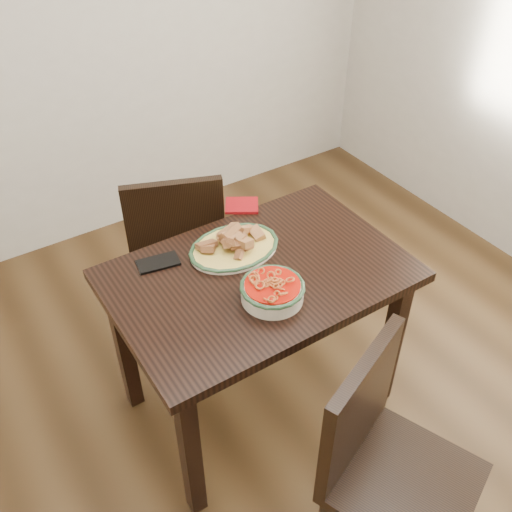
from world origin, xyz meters
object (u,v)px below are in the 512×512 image
dining_table (259,294)px  chair_far (177,242)px  noodle_bowl (272,289)px  chair_near (384,457)px  smartphone (158,263)px  fish_plate (234,241)px

dining_table → chair_far: chair_far is taller
chair_far → noodle_bowl: chair_far is taller
chair_near → noodle_bowl: size_ratio=3.91×
chair_far → smartphone: bearing=78.5°
dining_table → chair_near: bearing=-89.9°
chair_near → noodle_bowl: (-0.04, 0.57, 0.29)m
noodle_bowl → chair_far: bearing=90.7°
dining_table → chair_far: (-0.05, 0.62, -0.14)m
noodle_bowl → smartphone: noodle_bowl is taller
fish_plate → smartphone: bearing=163.3°
dining_table → fish_plate: fish_plate is taller
chair_near → fish_plate: 0.92m
dining_table → fish_plate: bearing=93.8°
chair_far → smartphone: size_ratio=5.74×
chair_far → chair_near: 1.34m
fish_plate → noodle_bowl: fish_plate is taller
chair_near → chair_far: bearing=70.3°
fish_plate → smartphone: (-0.28, 0.08, -0.04)m
fish_plate → noodle_bowl: size_ratio=1.56×
dining_table → chair_far: size_ratio=1.22×
dining_table → smartphone: smartphone is taller
dining_table → fish_plate: (-0.01, 0.16, 0.16)m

